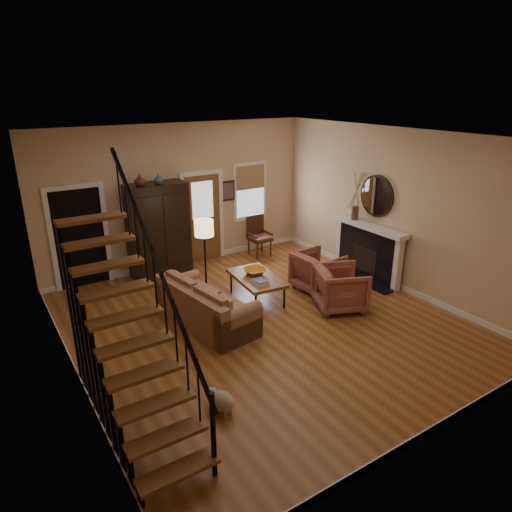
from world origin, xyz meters
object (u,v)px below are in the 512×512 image
armoire (158,230)px  armchair_left (340,288)px  coffee_table (257,288)px  floor_lamp (205,260)px  sofa (206,305)px  armchair_right (318,271)px  side_chair (260,237)px

armoire → armchair_left: 4.18m
coffee_table → floor_lamp: bearing=141.6°
armchair_left → sofa: bearing=94.7°
floor_lamp → armchair_right: bearing=-22.6°
coffee_table → floor_lamp: size_ratio=0.81×
armchair_right → floor_lamp: floor_lamp is taller
coffee_table → armchair_left: armchair_left is taller
sofa → armchair_right: armchair_right is taller
armoire → floor_lamp: armoire is taller
side_chair → armoire: bearing=175.5°
sofa → armchair_left: bearing=-27.2°
floor_lamp → sofa: bearing=-116.8°
sofa → armchair_right: bearing=-6.9°
armchair_right → side_chair: size_ratio=0.88×
side_chair → coffee_table: bearing=-124.5°
sofa → armchair_left: size_ratio=2.24×
coffee_table → side_chair: bearing=55.5°
armoire → armchair_left: (2.27, -3.45, -0.63)m
armoire → floor_lamp: bearing=-79.3°
sofa → armchair_right: size_ratio=2.27×
armchair_left → floor_lamp: bearing=70.5°
armchair_left → armoire: bearing=56.5°
coffee_table → armchair_right: armchair_right is taller
floor_lamp → coffee_table: bearing=-38.4°
coffee_table → side_chair: 2.54m
armchair_left → armchair_right: bearing=10.5°
side_chair → armchair_right: bearing=-91.9°
armchair_right → armoire: bearing=40.8°
coffee_table → armchair_right: bearing=-11.1°
coffee_table → floor_lamp: 1.17m
floor_lamp → side_chair: floor_lamp is taller
sofa → armchair_left: 2.59m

